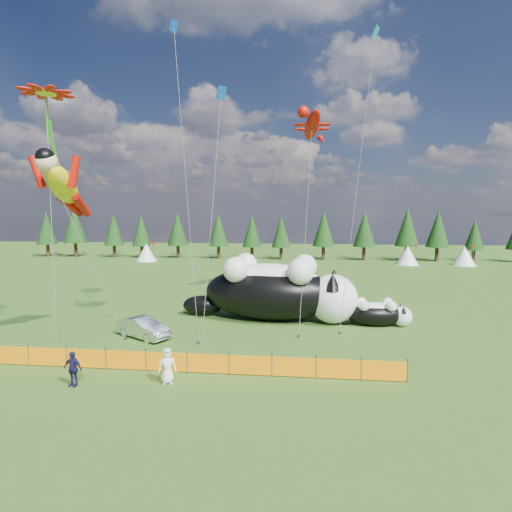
{
  "coord_description": "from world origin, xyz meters",
  "views": [
    {
      "loc": [
        6.22,
        -20.64,
        7.44
      ],
      "look_at": [
        3.49,
        4.0,
        4.83
      ],
      "focal_mm": 28.0,
      "sensor_mm": 36.0,
      "label": 1
    }
  ],
  "objects": [
    {
      "name": "diamond_kite_a",
      "position": [
        -1.47,
        4.12,
        17.58
      ],
      "size": [
        2.51,
        3.75,
        19.62
      ],
      "color": "#0B43AA",
      "rests_on": "ground"
    },
    {
      "name": "gecko_kite",
      "position": [
        7.12,
        14.61,
        14.95
      ],
      "size": [
        3.98,
        15.02,
        18.81
      ],
      "color": "#B50F09",
      "rests_on": "ground"
    },
    {
      "name": "cat_large",
      "position": [
        4.66,
        7.0,
        2.16
      ],
      "size": [
        12.61,
        5.45,
        4.56
      ],
      "rotation": [
        0.0,
        0.0,
        -0.11
      ],
      "color": "black",
      "rests_on": "ground"
    },
    {
      "name": "diamond_kite_b",
      "position": [
        10.96,
        7.91,
        18.62
      ],
      "size": [
        2.74,
        4.76,
        20.44
      ],
      "color": "#0D869E",
      "rests_on": "ground"
    },
    {
      "name": "cat_small",
      "position": [
        11.49,
        6.22,
        0.86
      ],
      "size": [
        4.98,
        1.79,
        1.8
      ],
      "rotation": [
        0.0,
        0.0,
        0.01
      ],
      "color": "black",
      "rests_on": "ground"
    },
    {
      "name": "flower_kite",
      "position": [
        -7.77,
        0.68,
        13.91
      ],
      "size": [
        3.86,
        5.13,
        14.44
      ],
      "color": "#B50F09",
      "rests_on": "ground"
    },
    {
      "name": "spectator_e",
      "position": [
        0.47,
        -4.23,
        0.8
      ],
      "size": [
        0.9,
        0.73,
        1.6
      ],
      "primitive_type": "imported",
      "rotation": [
        0.0,
        0.0,
        0.32
      ],
      "color": "white",
      "rests_on": "ground"
    },
    {
      "name": "superhero_kite",
      "position": [
        -6.85,
        0.33,
        9.02
      ],
      "size": [
        5.42,
        5.3,
        11.22
      ],
      "color": "yellow",
      "rests_on": "ground"
    },
    {
      "name": "safety_fence",
      "position": [
        0.0,
        -3.0,
        0.5
      ],
      "size": [
        22.06,
        0.06,
        1.1
      ],
      "color": "#262626",
      "rests_on": "ground"
    },
    {
      "name": "diamond_kite_c",
      "position": [
        2.11,
        -0.15,
        12.69
      ],
      "size": [
        1.29,
        2.2,
        14.21
      ],
      "color": "#0B43AA",
      "rests_on": "ground"
    },
    {
      "name": "festival_tents",
      "position": [
        11.0,
        40.0,
        1.4
      ],
      "size": [
        50.0,
        3.2,
        2.8
      ],
      "primitive_type": null,
      "color": "white",
      "rests_on": "ground"
    },
    {
      "name": "ground",
      "position": [
        0.0,
        0.0,
        0.0
      ],
      "size": [
        160.0,
        160.0,
        0.0
      ],
      "primitive_type": "plane",
      "color": "#183D0B",
      "rests_on": "ground"
    },
    {
      "name": "tree_line",
      "position": [
        0.0,
        45.0,
        4.0
      ],
      "size": [
        90.0,
        4.0,
        8.0
      ],
      "primitive_type": null,
      "color": "black",
      "rests_on": "ground"
    },
    {
      "name": "spectator_c",
      "position": [
        -3.52,
        -4.96,
        0.77
      ],
      "size": [
        0.97,
        0.61,
        1.55
      ],
      "primitive_type": "imported",
      "rotation": [
        0.0,
        0.0,
        -0.17
      ],
      "color": "#16163D",
      "rests_on": "ground"
    },
    {
      "name": "car",
      "position": [
        -3.13,
        1.95,
        0.61
      ],
      "size": [
        3.84,
        2.94,
        1.22
      ],
      "primitive_type": "imported",
      "rotation": [
        0.0,
        0.0,
        1.06
      ],
      "color": "silver",
      "rests_on": "ground"
    }
  ]
}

